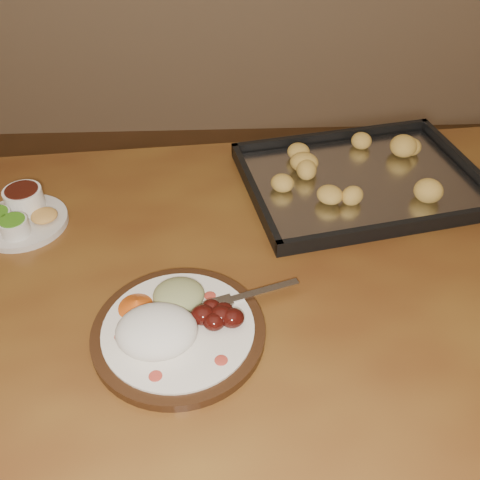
{
  "coord_description": "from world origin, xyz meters",
  "views": [
    {
      "loc": [
        0.16,
        -0.56,
        1.43
      ],
      "look_at": [
        0.19,
        0.2,
        0.77
      ],
      "focal_mm": 40.0,
      "sensor_mm": 36.0,
      "label": 1
    }
  ],
  "objects": [
    {
      "name": "dining_table",
      "position": [
        0.13,
        0.14,
        0.65
      ],
      "size": [
        1.57,
        1.02,
        0.75
      ],
      "rotation": [
        0.0,
        0.0,
        0.08
      ],
      "color": "brown",
      "rests_on": "ground"
    },
    {
      "name": "dinner_plate",
      "position": [
        0.08,
        -0.0,
        0.77
      ],
      "size": [
        0.34,
        0.28,
        0.06
      ],
      "rotation": [
        0.0,
        0.0,
        0.4
      ],
      "color": "black",
      "rests_on": "dining_table"
    },
    {
      "name": "condiment_saucer",
      "position": [
        -0.24,
        0.3,
        0.77
      ],
      "size": [
        0.17,
        0.17,
        0.06
      ],
      "rotation": [
        0.0,
        0.0,
        -0.25
      ],
      "color": "silver",
      "rests_on": "dining_table"
    },
    {
      "name": "baking_tray",
      "position": [
        0.47,
        0.4,
        0.77
      ],
      "size": [
        0.57,
        0.46,
        0.05
      ],
      "rotation": [
        0.0,
        0.0,
        0.2
      ],
      "color": "black",
      "rests_on": "dining_table"
    }
  ]
}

